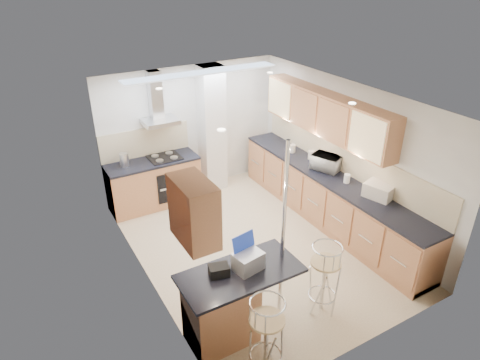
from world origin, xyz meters
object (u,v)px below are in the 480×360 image
laptop (248,261)px  microwave (326,163)px  bread_bin (379,190)px  bar_stool_near (266,337)px  bar_stool_end (324,278)px

laptop → microwave: bearing=23.0°
microwave → laptop: microwave is taller
laptop → bread_bin: laptop is taller
microwave → bar_stool_near: 3.63m
bar_stool_near → bread_bin: bearing=6.7°
microwave → bar_stool_near: (-2.75, -2.31, -0.54)m
laptop → bread_bin: 2.72m
bar_stool_near → bar_stool_end: bar_stool_near is taller
bar_stool_end → bar_stool_near: bearing=125.5°
laptop → bar_stool_end: size_ratio=0.32×
microwave → bread_bin: size_ratio=1.15×
microwave → laptop: (-2.60, -1.66, -0.00)m
bar_stool_end → microwave: bearing=-24.6°
bar_stool_near → bread_bin: 3.10m
bar_stool_near → bar_stool_end: 1.27m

